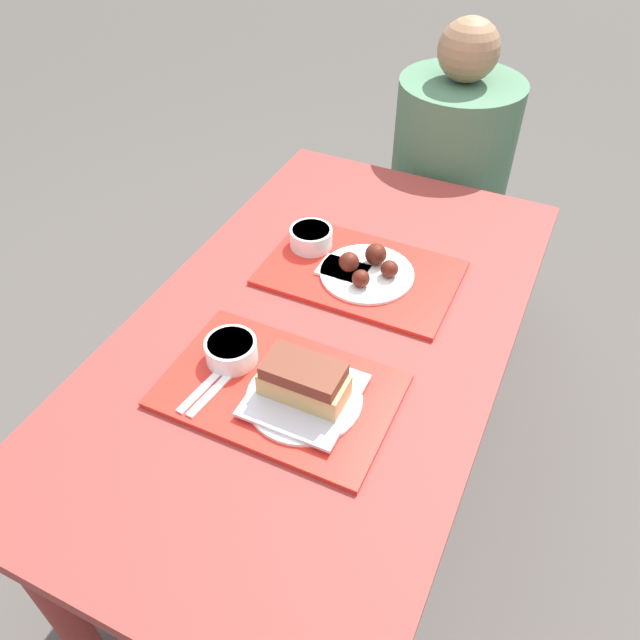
# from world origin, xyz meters

# --- Properties ---
(ground_plane) EXTENTS (12.00, 12.00, 0.00)m
(ground_plane) POSITION_xyz_m (0.00, 0.00, 0.00)
(ground_plane) COLOR #4C4742
(picnic_table) EXTENTS (0.79, 1.41, 0.76)m
(picnic_table) POSITION_xyz_m (0.00, 0.00, 0.65)
(picnic_table) COLOR maroon
(picnic_table) RESTS_ON ground_plane
(picnic_bench_far) EXTENTS (0.75, 0.28, 0.47)m
(picnic_bench_far) POSITION_xyz_m (0.00, 0.92, 0.39)
(picnic_bench_far) COLOR maroon
(picnic_bench_far) RESTS_ON ground_plane
(tray_near) EXTENTS (0.45, 0.29, 0.01)m
(tray_near) POSITION_xyz_m (0.01, -0.21, 0.76)
(tray_near) COLOR red
(tray_near) RESTS_ON picnic_table
(tray_far) EXTENTS (0.45, 0.29, 0.01)m
(tray_far) POSITION_xyz_m (0.01, 0.20, 0.76)
(tray_far) COLOR red
(tray_far) RESTS_ON picnic_table
(bowl_coleslaw_near) EXTENTS (0.11, 0.11, 0.05)m
(bowl_coleslaw_near) POSITION_xyz_m (-0.12, -0.18, 0.80)
(bowl_coleslaw_near) COLOR white
(bowl_coleslaw_near) RESTS_ON tray_near
(brisket_sandwich_plate) EXTENTS (0.22, 0.22, 0.09)m
(brisket_sandwich_plate) POSITION_xyz_m (0.06, -0.21, 0.80)
(brisket_sandwich_plate) COLOR white
(brisket_sandwich_plate) RESTS_ON tray_near
(plastic_fork_near) EXTENTS (0.04, 0.17, 0.00)m
(plastic_fork_near) POSITION_xyz_m (-0.12, -0.26, 0.77)
(plastic_fork_near) COLOR white
(plastic_fork_near) RESTS_ON tray_near
(plastic_knife_near) EXTENTS (0.04, 0.17, 0.00)m
(plastic_knife_near) POSITION_xyz_m (-0.10, -0.26, 0.77)
(plastic_knife_near) COLOR white
(plastic_knife_near) RESTS_ON tray_near
(condiment_packet) EXTENTS (0.04, 0.03, 0.01)m
(condiment_packet) POSITION_xyz_m (0.00, -0.14, 0.77)
(condiment_packet) COLOR #3F3F47
(condiment_packet) RESTS_ON tray_near
(bowl_coleslaw_far) EXTENTS (0.11, 0.11, 0.05)m
(bowl_coleslaw_far) POSITION_xyz_m (-0.14, 0.24, 0.80)
(bowl_coleslaw_far) COLOR white
(bowl_coleslaw_far) RESTS_ON tray_far
(wings_plate_far) EXTENTS (0.22, 0.22, 0.06)m
(wings_plate_far) POSITION_xyz_m (0.03, 0.20, 0.79)
(wings_plate_far) COLOR white
(wings_plate_far) RESTS_ON tray_far
(napkin_far) EXTENTS (0.12, 0.08, 0.01)m
(napkin_far) POSITION_xyz_m (-0.03, 0.18, 0.77)
(napkin_far) COLOR white
(napkin_far) RESTS_ON tray_far
(person_seated_across) EXTENTS (0.38, 0.38, 0.67)m
(person_seated_across) POSITION_xyz_m (0.03, 0.92, 0.74)
(person_seated_across) COLOR #477051
(person_seated_across) RESTS_ON picnic_bench_far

